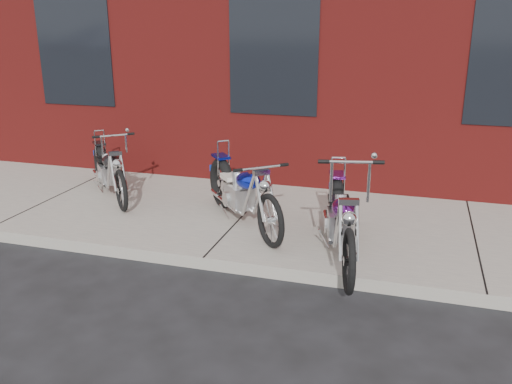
% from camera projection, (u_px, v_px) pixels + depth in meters
% --- Properties ---
extents(ground, '(120.00, 120.00, 0.00)m').
position_uv_depth(ground, '(204.00, 270.00, 6.18)').
color(ground, '#28282C').
rests_on(ground, ground).
extents(sidewalk, '(22.00, 3.00, 0.15)m').
position_uv_depth(sidewalk, '(244.00, 219.00, 7.52)').
color(sidewalk, gray).
rests_on(sidewalk, ground).
extents(chopper_purple, '(0.74, 2.25, 1.28)m').
position_uv_depth(chopper_purple, '(341.00, 222.00, 6.06)').
color(chopper_purple, black).
rests_on(chopper_purple, sidewalk).
extents(chopper_blue, '(1.57, 1.77, 0.98)m').
position_uv_depth(chopper_blue, '(242.00, 194.00, 7.05)').
color(chopper_blue, black).
rests_on(chopper_blue, sidewalk).
extents(chopper_third, '(1.48, 1.60, 1.06)m').
position_uv_depth(chopper_third, '(110.00, 172.00, 8.20)').
color(chopper_third, black).
rests_on(chopper_third, sidewalk).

